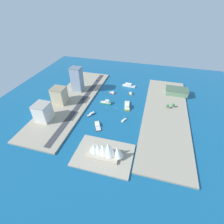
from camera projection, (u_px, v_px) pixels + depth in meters
The scene contains 22 objects.
ground_plane at pixel (116, 107), 285.72m from camera, with size 440.00×440.00×0.00m, color #145684.
quay_west at pixel (165, 114), 267.38m from camera, with size 70.00×240.00×2.50m, color #9E937F.
quay_east at pixel (72, 100), 302.57m from camera, with size 70.00×240.00×2.50m, color #9E937F.
peninsula_point at pixel (104, 155), 202.78m from camera, with size 71.57×51.48×2.00m, color #A89E89.
road_strip at pixel (82, 101), 297.49m from camera, with size 9.49×228.00×0.15m, color #38383D.
tugboat_red at pixel (112, 93), 322.69m from camera, with size 12.68×7.58×3.87m.
water_taxi_orange at pixel (131, 93), 320.21m from camera, with size 8.00×12.39×4.14m.
ferry_white_commuter at pixel (129, 85), 344.66m from camera, with size 28.99×8.59×6.89m.
barge_flat_brown at pixel (98, 126), 245.78m from camera, with size 16.30×22.74×3.54m.
ferry_yellow_fast at pixel (127, 106), 285.43m from camera, with size 13.34×29.66×7.11m.
ferry_green_doubledeck at pixel (106, 102), 292.97m from camera, with size 21.40×7.10×7.64m.
sailboat_small_white at pixel (124, 120), 256.37m from camera, with size 7.46×10.92×11.80m.
patrol_launch_navy at pixel (91, 114), 268.07m from camera, with size 11.11×14.46×3.43m.
tower_tall_glass at pixel (77, 79), 314.89m from camera, with size 20.43×18.03×46.87m.
terminal_long_green at pixel (177, 91), 313.89m from camera, with size 41.51×24.34×10.94m.
hotel_broad_white at pixel (43, 112), 247.58m from camera, with size 22.09×23.42×27.76m.
office_block_beige at pixel (59, 95), 285.28m from camera, with size 23.20×22.08×28.54m.
hatchback_blue at pixel (97, 81), 360.42m from camera, with size 2.16×5.08×1.49m.
suv_black at pixel (83, 99), 301.04m from camera, with size 1.92×5.14×1.44m.
traffic_light_waterfront at pixel (94, 87), 329.75m from camera, with size 0.36×0.36×6.50m.
opera_landmark at pixel (105, 150), 196.14m from camera, with size 43.59×21.71×22.84m.
park_tree_cluster at pixel (170, 105), 277.15m from camera, with size 14.59×11.34×7.91m.
Camera 1 is at (-54.84, 226.39, 165.83)m, focal length 26.28 mm.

